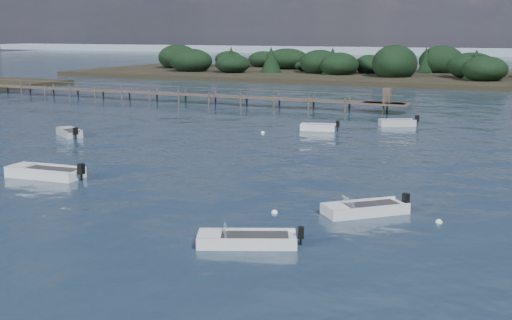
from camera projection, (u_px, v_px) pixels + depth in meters
The scene contains 13 objects.
ground at pixel (377, 101), 81.92m from camera, with size 400.00×400.00×0.00m, color #162433.
tender_far_grey at pixel (69, 134), 54.34m from camera, with size 3.57×2.98×1.20m.
tender_far_white at pixel (318, 129), 57.31m from camera, with size 3.52×1.78×1.18m.
dinghy_mid_grey at pixel (45, 174), 38.95m from camera, with size 5.15×2.14×1.29m.
tender_far_grey_b at pixel (397, 124), 59.97m from camera, with size 3.66×2.71×1.27m.
dinghy_mid_white_a at pixel (247, 242), 26.60m from camera, with size 4.39×3.06×1.03m.
dinghy_mid_white_b at pixel (365, 211), 31.16m from camera, with size 4.06×3.92×1.10m.
buoy_b at pixel (274, 213), 31.30m from camera, with size 0.32×0.32×0.32m, color white.
buoy_c at pixel (54, 174), 39.78m from camera, with size 0.32×0.32×0.32m, color white.
buoy_d at pixel (439, 222), 29.73m from camera, with size 0.32×0.32×0.32m, color white.
buoy_e at pixel (263, 133), 55.85m from camera, with size 0.32×0.32×0.32m, color white.
jetty at pixel (182, 94), 79.88m from camera, with size 64.50×3.20×3.40m.
distant_haze at pixel (266, 52), 270.18m from camera, with size 280.00×20.00×2.40m, color #8396A3.
Camera 1 is at (19.91, -20.85, 8.71)m, focal length 45.00 mm.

